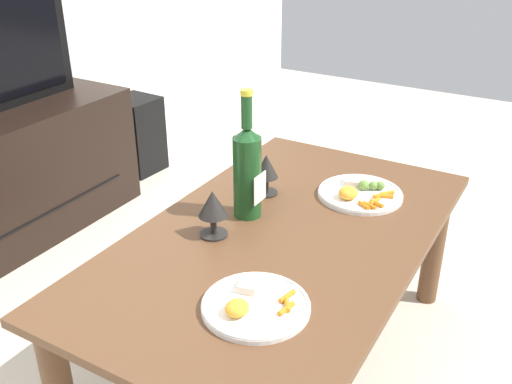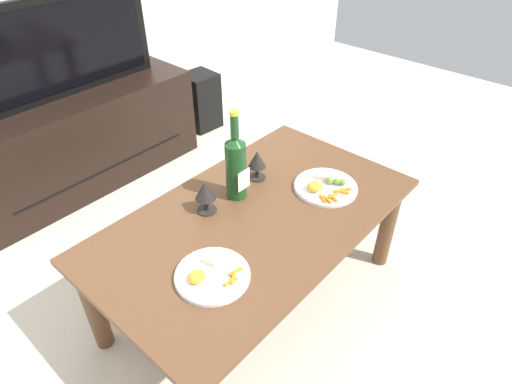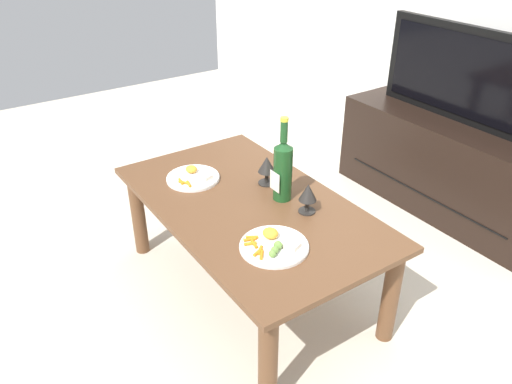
{
  "view_description": "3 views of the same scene",
  "coord_description": "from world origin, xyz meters",
  "px_view_note": "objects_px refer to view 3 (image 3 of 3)",
  "views": [
    {
      "loc": [
        -1.24,
        -0.64,
        1.31
      ],
      "look_at": [
        0.0,
        0.09,
        0.59
      ],
      "focal_mm": 40.83,
      "sensor_mm": 36.0,
      "label": 1
    },
    {
      "loc": [
        -0.95,
        -0.85,
        1.56
      ],
      "look_at": [
        0.03,
        0.02,
        0.57
      ],
      "focal_mm": 30.65,
      "sensor_mm": 36.0,
      "label": 2
    },
    {
      "loc": [
        1.57,
        -1.03,
        1.62
      ],
      "look_at": [
        0.03,
        0.01,
        0.55
      ],
      "focal_mm": 35.63,
      "sensor_mm": 36.0,
      "label": 3
    }
  ],
  "objects_px": {
    "dining_table": "(250,218)",
    "tv_screen": "(471,77)",
    "dinner_plate_right": "(274,245)",
    "wine_bottle": "(283,168)",
    "goblet_right": "(308,194)",
    "goblet_left": "(267,166)",
    "dinner_plate_left": "(193,177)",
    "tv_stand": "(452,165)"
  },
  "relations": [
    {
      "from": "tv_stand",
      "to": "wine_bottle",
      "type": "bearing_deg",
      "value": -89.05
    },
    {
      "from": "goblet_right",
      "to": "tv_screen",
      "type": "bearing_deg",
      "value": 97.76
    },
    {
      "from": "dining_table",
      "to": "tv_screen",
      "type": "height_order",
      "value": "tv_screen"
    },
    {
      "from": "dining_table",
      "to": "tv_screen",
      "type": "xyz_separation_m",
      "value": [
        0.03,
        1.4,
        0.4
      ]
    },
    {
      "from": "tv_screen",
      "to": "dining_table",
      "type": "bearing_deg",
      "value": -91.04
    },
    {
      "from": "dinner_plate_right",
      "to": "dining_table",
      "type": "bearing_deg",
      "value": 162.31
    },
    {
      "from": "tv_screen",
      "to": "dinner_plate_left",
      "type": "height_order",
      "value": "tv_screen"
    },
    {
      "from": "wine_bottle",
      "to": "dinner_plate_left",
      "type": "height_order",
      "value": "wine_bottle"
    },
    {
      "from": "tv_screen",
      "to": "wine_bottle",
      "type": "bearing_deg",
      "value": -89.05
    },
    {
      "from": "wine_bottle",
      "to": "dinner_plate_left",
      "type": "xyz_separation_m",
      "value": [
        -0.37,
        -0.24,
        -0.14
      ]
    },
    {
      "from": "wine_bottle",
      "to": "goblet_right",
      "type": "distance_m",
      "value": 0.16
    },
    {
      "from": "dinner_plate_left",
      "to": "goblet_right",
      "type": "bearing_deg",
      "value": 26.75
    },
    {
      "from": "tv_stand",
      "to": "dinner_plate_right",
      "type": "xyz_separation_m",
      "value": [
        0.3,
        -1.5,
        0.22
      ]
    },
    {
      "from": "dinner_plate_right",
      "to": "wine_bottle",
      "type": "bearing_deg",
      "value": 138.67
    },
    {
      "from": "dining_table",
      "to": "tv_screen",
      "type": "bearing_deg",
      "value": 88.96
    },
    {
      "from": "wine_bottle",
      "to": "dinner_plate_right",
      "type": "bearing_deg",
      "value": -41.33
    },
    {
      "from": "wine_bottle",
      "to": "dinner_plate_right",
      "type": "height_order",
      "value": "wine_bottle"
    },
    {
      "from": "dining_table",
      "to": "dinner_plate_left",
      "type": "bearing_deg",
      "value": -162.75
    },
    {
      "from": "dinner_plate_left",
      "to": "dining_table",
      "type": "bearing_deg",
      "value": 17.25
    },
    {
      "from": "wine_bottle",
      "to": "goblet_left",
      "type": "distance_m",
      "value": 0.16
    },
    {
      "from": "tv_screen",
      "to": "goblet_left",
      "type": "xyz_separation_m",
      "value": [
        -0.13,
        -1.24,
        -0.23
      ]
    },
    {
      "from": "wine_bottle",
      "to": "goblet_left",
      "type": "bearing_deg",
      "value": 172.05
    },
    {
      "from": "dining_table",
      "to": "goblet_right",
      "type": "xyz_separation_m",
      "value": [
        0.19,
        0.16,
        0.17
      ]
    },
    {
      "from": "tv_screen",
      "to": "goblet_right",
      "type": "xyz_separation_m",
      "value": [
        0.17,
        -1.24,
        -0.23
      ]
    },
    {
      "from": "tv_screen",
      "to": "dinner_plate_left",
      "type": "bearing_deg",
      "value": -103.19
    },
    {
      "from": "dinner_plate_left",
      "to": "dinner_plate_right",
      "type": "distance_m",
      "value": 0.65
    },
    {
      "from": "tv_screen",
      "to": "wine_bottle",
      "type": "relative_size",
      "value": 2.91
    },
    {
      "from": "tv_stand",
      "to": "goblet_right",
      "type": "height_order",
      "value": "goblet_right"
    },
    {
      "from": "dining_table",
      "to": "goblet_left",
      "type": "bearing_deg",
      "value": 122.23
    },
    {
      "from": "goblet_right",
      "to": "dinner_plate_left",
      "type": "distance_m",
      "value": 0.59
    },
    {
      "from": "dining_table",
      "to": "wine_bottle",
      "type": "height_order",
      "value": "wine_bottle"
    },
    {
      "from": "tv_stand",
      "to": "goblet_right",
      "type": "bearing_deg",
      "value": -82.26
    },
    {
      "from": "goblet_left",
      "to": "wine_bottle",
      "type": "bearing_deg",
      "value": -7.95
    },
    {
      "from": "wine_bottle",
      "to": "goblet_right",
      "type": "bearing_deg",
      "value": 7.95
    },
    {
      "from": "goblet_right",
      "to": "dinner_plate_right",
      "type": "bearing_deg",
      "value": -63.97
    },
    {
      "from": "goblet_right",
      "to": "dinner_plate_left",
      "type": "height_order",
      "value": "goblet_right"
    },
    {
      "from": "wine_bottle",
      "to": "goblet_right",
      "type": "height_order",
      "value": "wine_bottle"
    },
    {
      "from": "dining_table",
      "to": "dinner_plate_right",
      "type": "bearing_deg",
      "value": -17.69
    },
    {
      "from": "dining_table",
      "to": "tv_stand",
      "type": "relative_size",
      "value": 0.95
    },
    {
      "from": "goblet_left",
      "to": "dinner_plate_left",
      "type": "relative_size",
      "value": 0.55
    },
    {
      "from": "tv_stand",
      "to": "goblet_left",
      "type": "relative_size",
      "value": 9.92
    },
    {
      "from": "tv_screen",
      "to": "goblet_right",
      "type": "distance_m",
      "value": 1.27
    }
  ]
}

